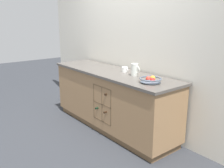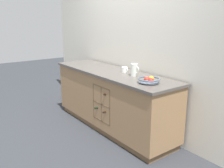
# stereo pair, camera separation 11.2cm
# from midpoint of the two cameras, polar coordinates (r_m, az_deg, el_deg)

# --- Properties ---
(ground_plane) EXTENTS (14.00, 14.00, 0.00)m
(ground_plane) POSITION_cam_midpoint_polar(r_m,az_deg,el_deg) (3.98, 0.82, -9.72)
(ground_plane) COLOR #2D3035
(back_wall) EXTENTS (4.66, 0.06, 2.55)m
(back_wall) POSITION_cam_midpoint_polar(r_m,az_deg,el_deg) (3.88, 5.38, 9.16)
(back_wall) COLOR silver
(back_wall) RESTS_ON ground_plane
(kitchen_island) EXTENTS (2.30, 0.68, 0.89)m
(kitchen_island) POSITION_cam_midpoint_polar(r_m,az_deg,el_deg) (3.82, 0.83, -3.54)
(kitchen_island) COLOR brown
(kitchen_island) RESTS_ON ground_plane
(fruit_bowl) EXTENTS (0.27, 0.27, 0.08)m
(fruit_bowl) POSITION_cam_midpoint_polar(r_m,az_deg,el_deg) (3.06, 9.51, 0.93)
(fruit_bowl) COLOR #4C5666
(fruit_bowl) RESTS_ON kitchen_island
(white_pitcher) EXTENTS (0.15, 0.10, 0.17)m
(white_pitcher) POSITION_cam_midpoint_polar(r_m,az_deg,el_deg) (3.41, 6.03, 3.31)
(white_pitcher) COLOR silver
(white_pitcher) RESTS_ON kitchen_island
(ceramic_mug) EXTENTS (0.12, 0.09, 0.08)m
(ceramic_mug) POSITION_cam_midpoint_polar(r_m,az_deg,el_deg) (3.64, 3.80, 3.30)
(ceramic_mug) COLOR white
(ceramic_mug) RESTS_ON kitchen_island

